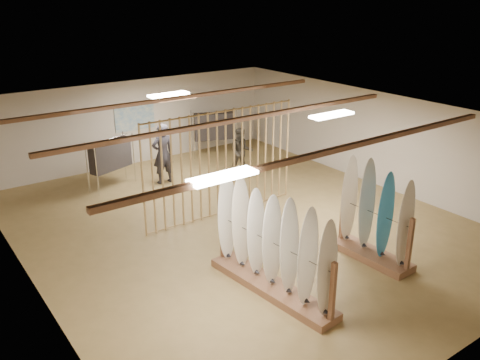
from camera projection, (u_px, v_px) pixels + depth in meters
floor at (240, 224)px, 12.83m from camera, size 12.00×12.00×0.00m
ceiling at (240, 116)px, 11.84m from camera, size 12.00×12.00×0.00m
wall_back at (135, 122)px, 16.89m from camera, size 12.00×0.00×12.00m
wall_front at (468, 280)px, 7.78m from camera, size 12.00×0.00×12.00m
wall_left at (26, 225)px, 9.61m from camera, size 0.00×12.00×12.00m
wall_right at (376, 139)px, 15.07m from camera, size 0.00×12.00×12.00m
ceiling_slats at (240, 119)px, 11.87m from camera, size 9.50×6.12×0.10m
light_panels at (240, 119)px, 11.86m from camera, size 1.20×0.35×0.06m
bamboo_partition at (222, 164)px, 12.94m from camera, size 4.45×0.05×2.78m
poster at (135, 117)px, 16.80m from camera, size 1.40×0.03×0.90m
rack_left at (272, 258)px, 9.75m from camera, size 0.88×3.12×2.15m
rack_right at (374, 229)px, 10.94m from camera, size 0.67×1.90×2.19m
clothing_rack_a at (110, 155)px, 14.90m from camera, size 1.37×0.78×1.54m
clothing_rack_b at (214, 126)px, 17.75m from camera, size 1.46×0.84×1.63m
shopper_a at (163, 150)px, 15.21m from camera, size 0.78×0.54×2.11m
shopper_b at (241, 149)px, 15.90m from camera, size 1.05×0.98×1.75m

